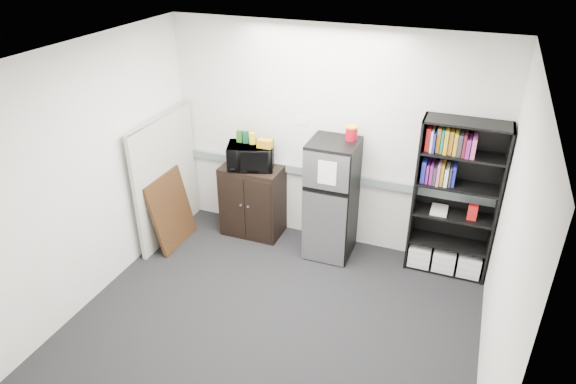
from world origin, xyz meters
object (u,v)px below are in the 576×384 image
Objects in this scene: cubicle_partition at (167,178)px; cabinet at (253,200)px; bookshelf at (455,201)px; microwave at (251,156)px; refrigerator at (331,199)px.

cubicle_partition reaches higher than cabinet.
cubicle_partition is at bearing -156.80° from cabinet.
bookshelf is 3.33× the size of microwave.
refrigerator is (1.07, -0.06, -0.36)m from microwave.
microwave is (0.98, 0.40, 0.29)m from cubicle_partition.
bookshelf is 1.26× the size of refrigerator.
cubicle_partition reaches higher than microwave.
refrigerator reaches higher than microwave.
cubicle_partition is at bearing -171.94° from bookshelf.
cubicle_partition is 1.71× the size of cabinet.
bookshelf is at bearing 8.06° from cubicle_partition.
cabinet is 1.70× the size of microwave.
cubicle_partition is 2.92× the size of microwave.
refrigerator is at bearing -22.82° from microwave.
refrigerator is at bearing -4.29° from cabinet.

